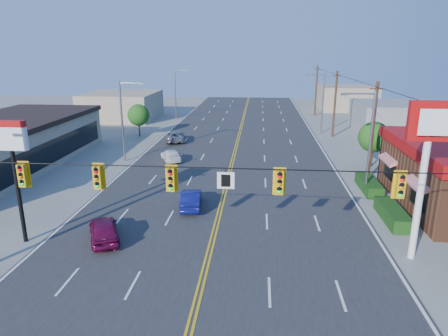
# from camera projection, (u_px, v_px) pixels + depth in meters

# --- Properties ---
(ground) EXTENTS (160.00, 160.00, 0.00)m
(ground) POSITION_uv_depth(u_px,v_px,m) (200.00, 289.00, 18.84)
(ground) COLOR gray
(ground) RESTS_ON ground
(road) EXTENTS (20.00, 120.00, 0.06)m
(road) POSITION_uv_depth(u_px,v_px,m) (231.00, 169.00, 37.94)
(road) COLOR #2D2D30
(road) RESTS_ON ground
(signal_span) EXTENTS (24.32, 0.34, 9.00)m
(signal_span) POSITION_uv_depth(u_px,v_px,m) (196.00, 192.00, 17.47)
(signal_span) COLOR #47301E
(signal_span) RESTS_ON ground
(kfc_pylon) EXTENTS (2.20, 0.36, 8.50)m
(kfc_pylon) POSITION_uv_depth(u_px,v_px,m) (427.00, 150.00, 20.03)
(kfc_pylon) COLOR white
(kfc_pylon) RESTS_ON ground
(pizza_hut_sign) EXTENTS (1.90, 0.30, 6.85)m
(pizza_hut_sign) POSITION_uv_depth(u_px,v_px,m) (13.00, 157.00, 22.12)
(pizza_hut_sign) COLOR black
(pizza_hut_sign) RESTS_ON ground
(streetlight_se) EXTENTS (2.55, 0.25, 8.00)m
(streetlight_se) POSITION_uv_depth(u_px,v_px,m) (368.00, 138.00, 30.03)
(streetlight_se) COLOR gray
(streetlight_se) RESTS_ON ground
(streetlight_ne) EXTENTS (2.55, 0.25, 8.00)m
(streetlight_ne) POSITION_uv_depth(u_px,v_px,m) (322.00, 100.00, 52.96)
(streetlight_ne) COLOR gray
(streetlight_ne) RESTS_ON ground
(streetlight_sw) EXTENTS (2.55, 0.25, 8.00)m
(streetlight_sw) POSITION_uv_depth(u_px,v_px,m) (124.00, 117.00, 39.49)
(streetlight_sw) COLOR gray
(streetlight_sw) RESTS_ON ground
(streetlight_nw) EXTENTS (2.55, 0.25, 8.00)m
(streetlight_nw) POSITION_uv_depth(u_px,v_px,m) (177.00, 91.00, 64.33)
(streetlight_nw) COLOR gray
(streetlight_nw) RESTS_ON ground
(utility_pole_near) EXTENTS (0.28, 0.28, 8.40)m
(utility_pole_near) POSITION_uv_depth(u_px,v_px,m) (373.00, 132.00, 33.82)
(utility_pole_near) COLOR #47301E
(utility_pole_near) RESTS_ON ground
(utility_pole_mid) EXTENTS (0.28, 0.28, 8.40)m
(utility_pole_mid) POSITION_uv_depth(u_px,v_px,m) (335.00, 104.00, 51.02)
(utility_pole_mid) COLOR #47301E
(utility_pole_mid) RESTS_ON ground
(utility_pole_far) EXTENTS (0.28, 0.28, 8.40)m
(utility_pole_far) POSITION_uv_depth(u_px,v_px,m) (316.00, 91.00, 68.21)
(utility_pole_far) COLOR #47301E
(utility_pole_far) RESTS_ON ground
(tree_kfc_rear) EXTENTS (2.94, 2.94, 4.41)m
(tree_kfc_rear) POSITION_uv_depth(u_px,v_px,m) (374.00, 137.00, 37.89)
(tree_kfc_rear) COLOR #47301E
(tree_kfc_rear) RESTS_ON ground
(tree_west) EXTENTS (2.80, 2.80, 4.20)m
(tree_west) POSITION_uv_depth(u_px,v_px,m) (139.00, 115.00, 51.63)
(tree_west) COLOR #47301E
(tree_west) RESTS_ON ground
(bld_east_mid) EXTENTS (12.00, 10.00, 4.00)m
(bld_east_mid) POSITION_uv_depth(u_px,v_px,m) (401.00, 118.00, 54.64)
(bld_east_mid) COLOR gray
(bld_east_mid) RESTS_ON ground
(bld_west_far) EXTENTS (11.00, 12.00, 4.20)m
(bld_west_far) POSITION_uv_depth(u_px,v_px,m) (122.00, 106.00, 65.79)
(bld_west_far) COLOR tan
(bld_west_far) RESTS_ON ground
(bld_east_far) EXTENTS (10.00, 10.00, 4.40)m
(bld_east_far) POSITION_uv_depth(u_px,v_px,m) (346.00, 98.00, 75.85)
(bld_east_far) COLOR tan
(bld_east_far) RESTS_ON ground
(car_magenta) EXTENTS (3.10, 4.25, 1.35)m
(car_magenta) POSITION_uv_depth(u_px,v_px,m) (104.00, 230.00, 23.45)
(car_magenta) COLOR maroon
(car_magenta) RESTS_ON ground
(car_blue) EXTENTS (1.77, 4.00, 1.28)m
(car_blue) POSITION_uv_depth(u_px,v_px,m) (191.00, 200.00, 28.37)
(car_blue) COLOR navy
(car_blue) RESTS_ON ground
(car_white) EXTENTS (3.02, 4.14, 1.11)m
(car_white) POSITION_uv_depth(u_px,v_px,m) (171.00, 156.00, 40.49)
(car_white) COLOR white
(car_white) RESTS_ON ground
(car_silver) EXTENTS (2.95, 4.93, 1.28)m
(car_silver) POSITION_uv_depth(u_px,v_px,m) (175.00, 137.00, 49.06)
(car_silver) COLOR #969599
(car_silver) RESTS_ON ground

